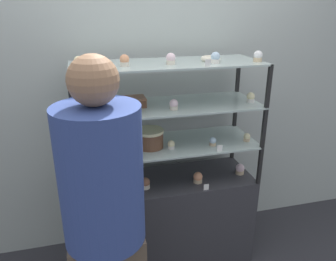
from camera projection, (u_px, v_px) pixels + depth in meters
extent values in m
plane|color=#2D2D33|center=(168.00, 254.00, 2.64)|extent=(20.00, 20.00, 0.00)
cube|color=#A8B2AD|center=(156.00, 86.00, 2.51)|extent=(8.00, 0.05, 2.60)
cube|color=#333338|center=(168.00, 219.00, 2.51)|extent=(1.24, 0.46, 0.69)
cube|color=black|center=(80.00, 158.00, 2.39)|extent=(0.02, 0.02, 0.28)
cube|color=black|center=(233.00, 142.00, 2.68)|extent=(0.02, 0.02, 0.28)
cube|color=black|center=(81.00, 188.00, 2.00)|extent=(0.02, 0.02, 0.28)
cube|color=black|center=(260.00, 166.00, 2.28)|extent=(0.02, 0.02, 0.28)
cube|color=#B2C6C1|center=(168.00, 144.00, 2.29)|extent=(1.24, 0.46, 0.01)
cube|color=black|center=(77.00, 122.00, 2.29)|extent=(0.02, 0.02, 0.28)
cube|color=black|center=(235.00, 109.00, 2.58)|extent=(0.02, 0.02, 0.28)
cube|color=black|center=(76.00, 146.00, 1.90)|extent=(0.02, 0.02, 0.28)
cube|color=black|center=(264.00, 128.00, 2.18)|extent=(0.02, 0.02, 0.28)
cube|color=#B2C6C1|center=(168.00, 106.00, 2.19)|extent=(1.24, 0.46, 0.01)
cube|color=black|center=(72.00, 82.00, 2.19)|extent=(0.02, 0.02, 0.28)
cube|color=black|center=(238.00, 73.00, 2.48)|extent=(0.02, 0.02, 0.28)
cube|color=black|center=(71.00, 99.00, 1.80)|extent=(0.02, 0.02, 0.28)
cube|color=black|center=(269.00, 86.00, 2.08)|extent=(0.02, 0.02, 0.28)
cube|color=#B2C6C1|center=(168.00, 63.00, 2.09)|extent=(1.24, 0.46, 0.01)
cylinder|color=brown|center=(150.00, 140.00, 2.22)|extent=(0.18, 0.18, 0.11)
cylinder|color=#F4EAB2|center=(150.00, 131.00, 2.19)|extent=(0.19, 0.19, 0.02)
cube|color=brown|center=(129.00, 103.00, 2.15)|extent=(0.22, 0.14, 0.05)
cube|color=#8C5B42|center=(128.00, 98.00, 2.14)|extent=(0.22, 0.14, 0.01)
cylinder|color=#CCB28C|center=(92.00, 193.00, 2.18)|extent=(0.06, 0.06, 0.03)
sphere|color=#E5996B|center=(92.00, 189.00, 2.17)|extent=(0.07, 0.07, 0.07)
cylinder|color=beige|center=(145.00, 186.00, 2.27)|extent=(0.06, 0.06, 0.03)
sphere|color=#8C5B42|center=(145.00, 182.00, 2.26)|extent=(0.07, 0.07, 0.07)
cylinder|color=#CCB28C|center=(198.00, 180.00, 2.34)|extent=(0.06, 0.06, 0.03)
sphere|color=#E5996B|center=(198.00, 176.00, 2.33)|extent=(0.07, 0.07, 0.07)
cylinder|color=#CCB28C|center=(240.00, 172.00, 2.46)|extent=(0.06, 0.06, 0.03)
sphere|color=silver|center=(240.00, 168.00, 2.45)|extent=(0.07, 0.07, 0.07)
cube|color=white|center=(206.00, 187.00, 2.24)|extent=(0.04, 0.00, 0.04)
cylinder|color=#CCB28C|center=(83.00, 157.00, 2.05)|extent=(0.05, 0.05, 0.02)
sphere|color=#8C5B42|center=(83.00, 154.00, 2.05)|extent=(0.05, 0.05, 0.05)
cylinder|color=#CCB28C|center=(132.00, 153.00, 2.11)|extent=(0.05, 0.05, 0.02)
sphere|color=#F4EAB2|center=(132.00, 150.00, 2.10)|extent=(0.05, 0.05, 0.05)
cylinder|color=white|center=(171.00, 147.00, 2.20)|extent=(0.05, 0.05, 0.02)
sphere|color=#F4EAB2|center=(171.00, 144.00, 2.20)|extent=(0.05, 0.05, 0.05)
cylinder|color=#CCB28C|center=(213.00, 144.00, 2.26)|extent=(0.05, 0.05, 0.02)
sphere|color=silver|center=(213.00, 141.00, 2.25)|extent=(0.05, 0.05, 0.05)
cylinder|color=#CCB28C|center=(247.00, 140.00, 2.33)|extent=(0.05, 0.05, 0.02)
sphere|color=#F4EAB2|center=(247.00, 136.00, 2.32)|extent=(0.05, 0.05, 0.05)
cube|color=white|center=(220.00, 148.00, 2.16)|extent=(0.04, 0.00, 0.04)
cylinder|color=#CCB28C|center=(83.00, 112.00, 1.99)|extent=(0.05, 0.05, 0.03)
sphere|color=#E5996B|center=(83.00, 108.00, 1.98)|extent=(0.06, 0.06, 0.06)
cylinder|color=beige|center=(174.00, 108.00, 2.09)|extent=(0.05, 0.05, 0.03)
sphere|color=silver|center=(174.00, 103.00, 2.08)|extent=(0.06, 0.06, 0.06)
cylinder|color=white|center=(250.00, 100.00, 2.25)|extent=(0.05, 0.05, 0.03)
sphere|color=#F4EAB2|center=(251.00, 96.00, 2.24)|extent=(0.06, 0.06, 0.06)
cube|color=white|center=(108.00, 117.00, 1.89)|extent=(0.04, 0.00, 0.04)
cylinder|color=white|center=(79.00, 66.00, 1.90)|extent=(0.05, 0.05, 0.03)
sphere|color=#F4EAB2|center=(79.00, 61.00, 1.89)|extent=(0.06, 0.06, 0.06)
cylinder|color=beige|center=(125.00, 64.00, 1.96)|extent=(0.05, 0.05, 0.03)
sphere|color=#E5996B|center=(125.00, 59.00, 1.95)|extent=(0.06, 0.06, 0.06)
cylinder|color=beige|center=(171.00, 62.00, 2.02)|extent=(0.05, 0.05, 0.03)
sphere|color=silver|center=(171.00, 58.00, 2.01)|extent=(0.06, 0.06, 0.06)
cylinder|color=white|center=(215.00, 61.00, 2.06)|extent=(0.05, 0.05, 0.03)
sphere|color=silver|center=(215.00, 56.00, 2.05)|extent=(0.06, 0.06, 0.06)
cylinder|color=#CCB28C|center=(258.00, 60.00, 2.12)|extent=(0.05, 0.05, 0.03)
sphere|color=white|center=(258.00, 55.00, 2.11)|extent=(0.06, 0.06, 0.06)
cube|color=white|center=(208.00, 63.00, 1.93)|extent=(0.04, 0.00, 0.04)
torus|color=#EFE5CC|center=(211.00, 59.00, 2.14)|extent=(0.13, 0.13, 0.03)
cylinder|color=#33478C|center=(101.00, 176.00, 1.53)|extent=(0.40, 0.40, 0.69)
sphere|color=#936B4C|center=(93.00, 80.00, 1.36)|extent=(0.22, 0.22, 0.22)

